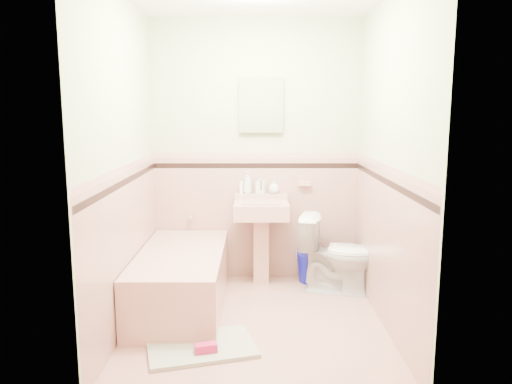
{
  "coord_description": "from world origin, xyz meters",
  "views": [
    {
      "loc": [
        -0.01,
        -3.68,
        1.65
      ],
      "look_at": [
        0.0,
        0.25,
        1.0
      ],
      "focal_mm": 34.72,
      "sensor_mm": 36.0,
      "label": 1
    }
  ],
  "objects_px": {
    "sink": "(261,244)",
    "toilet": "(339,254)",
    "soap_bottle_mid": "(261,184)",
    "bathtub": "(182,281)",
    "shoe": "(206,348)",
    "medicine_cabinet": "(261,105)",
    "soap_bottle_left": "(248,183)",
    "soap_bottle_right": "(274,187)",
    "bucket": "(311,267)"
  },
  "relations": [
    {
      "from": "soap_bottle_mid",
      "to": "bucket",
      "type": "relative_size",
      "value": 0.65
    },
    {
      "from": "soap_bottle_mid",
      "to": "bucket",
      "type": "height_order",
      "value": "soap_bottle_mid"
    },
    {
      "from": "soap_bottle_right",
      "to": "bucket",
      "type": "relative_size",
      "value": 0.46
    },
    {
      "from": "sink",
      "to": "medicine_cabinet",
      "type": "xyz_separation_m",
      "value": [
        0.0,
        0.21,
        1.3
      ]
    },
    {
      "from": "toilet",
      "to": "soap_bottle_left",
      "type": "bearing_deg",
      "value": 81.02
    },
    {
      "from": "bathtub",
      "to": "soap_bottle_right",
      "type": "xyz_separation_m",
      "value": [
        0.8,
        0.71,
        0.7
      ]
    },
    {
      "from": "toilet",
      "to": "medicine_cabinet",
      "type": "bearing_deg",
      "value": 75.42
    },
    {
      "from": "soap_bottle_mid",
      "to": "shoe",
      "type": "height_order",
      "value": "soap_bottle_mid"
    },
    {
      "from": "toilet",
      "to": "shoe",
      "type": "xyz_separation_m",
      "value": [
        -1.1,
        -1.23,
        -0.3
      ]
    },
    {
      "from": "bucket",
      "to": "sink",
      "type": "bearing_deg",
      "value": -170.72
    },
    {
      "from": "soap_bottle_mid",
      "to": "bucket",
      "type": "bearing_deg",
      "value": -11.64
    },
    {
      "from": "soap_bottle_left",
      "to": "shoe",
      "type": "bearing_deg",
      "value": -99.36
    },
    {
      "from": "medicine_cabinet",
      "to": "soap_bottle_left",
      "type": "relative_size",
      "value": 2.38
    },
    {
      "from": "bucket",
      "to": "shoe",
      "type": "distance_m",
      "value": 1.73
    },
    {
      "from": "bathtub",
      "to": "shoe",
      "type": "bearing_deg",
      "value": -71.77
    },
    {
      "from": "bucket",
      "to": "soap_bottle_right",
      "type": "bearing_deg",
      "value": 164.46
    },
    {
      "from": "sink",
      "to": "soap_bottle_right",
      "type": "xyz_separation_m",
      "value": [
        0.12,
        0.18,
        0.52
      ]
    },
    {
      "from": "soap_bottle_left",
      "to": "medicine_cabinet",
      "type": "bearing_deg",
      "value": 13.01
    },
    {
      "from": "medicine_cabinet",
      "to": "toilet",
      "type": "bearing_deg",
      "value": -28.69
    },
    {
      "from": "sink",
      "to": "soap_bottle_left",
      "type": "distance_m",
      "value": 0.6
    },
    {
      "from": "sink",
      "to": "soap_bottle_mid",
      "type": "height_order",
      "value": "soap_bottle_mid"
    },
    {
      "from": "bathtub",
      "to": "shoe",
      "type": "relative_size",
      "value": 10.06
    },
    {
      "from": "medicine_cabinet",
      "to": "bucket",
      "type": "relative_size",
      "value": 1.79
    },
    {
      "from": "bathtub",
      "to": "medicine_cabinet",
      "type": "height_order",
      "value": "medicine_cabinet"
    },
    {
      "from": "sink",
      "to": "bucket",
      "type": "relative_size",
      "value": 2.84
    },
    {
      "from": "toilet",
      "to": "bathtub",
      "type": "bearing_deg",
      "value": 118.42
    },
    {
      "from": "bathtub",
      "to": "toilet",
      "type": "bearing_deg",
      "value": 14.3
    },
    {
      "from": "sink",
      "to": "bucket",
      "type": "height_order",
      "value": "sink"
    },
    {
      "from": "soap_bottle_mid",
      "to": "soap_bottle_right",
      "type": "distance_m",
      "value": 0.13
    },
    {
      "from": "sink",
      "to": "shoe",
      "type": "xyz_separation_m",
      "value": [
        -0.39,
        -1.41,
        -0.34
      ]
    },
    {
      "from": "bathtub",
      "to": "soap_bottle_left",
      "type": "relative_size",
      "value": 7.06
    },
    {
      "from": "soap_bottle_mid",
      "to": "shoe",
      "type": "distance_m",
      "value": 1.86
    },
    {
      "from": "medicine_cabinet",
      "to": "bucket",
      "type": "xyz_separation_m",
      "value": [
        0.49,
        -0.13,
        -1.56
      ]
    },
    {
      "from": "bathtub",
      "to": "bucket",
      "type": "distance_m",
      "value": 1.32
    },
    {
      "from": "soap_bottle_left",
      "to": "toilet",
      "type": "height_order",
      "value": "soap_bottle_left"
    },
    {
      "from": "medicine_cabinet",
      "to": "soap_bottle_left",
      "type": "height_order",
      "value": "medicine_cabinet"
    },
    {
      "from": "soap_bottle_mid",
      "to": "shoe",
      "type": "xyz_separation_m",
      "value": [
        -0.39,
        -1.59,
        -0.89
      ]
    },
    {
      "from": "sink",
      "to": "toilet",
      "type": "relative_size",
      "value": 1.13
    },
    {
      "from": "soap_bottle_mid",
      "to": "bathtub",
      "type": "bearing_deg",
      "value": -133.68
    },
    {
      "from": "soap_bottle_left",
      "to": "soap_bottle_right",
      "type": "relative_size",
      "value": 1.64
    },
    {
      "from": "medicine_cabinet",
      "to": "soap_bottle_left",
      "type": "bearing_deg",
      "value": -166.99
    },
    {
      "from": "soap_bottle_left",
      "to": "soap_bottle_mid",
      "type": "height_order",
      "value": "soap_bottle_left"
    },
    {
      "from": "soap_bottle_left",
      "to": "bucket",
      "type": "bearing_deg",
      "value": -9.27
    },
    {
      "from": "soap_bottle_mid",
      "to": "sink",
      "type": "bearing_deg",
      "value": -89.34
    },
    {
      "from": "soap_bottle_left",
      "to": "toilet",
      "type": "distance_m",
      "value": 1.09
    },
    {
      "from": "sink",
      "to": "toilet",
      "type": "height_order",
      "value": "sink"
    },
    {
      "from": "sink",
      "to": "soap_bottle_mid",
      "type": "bearing_deg",
      "value": 90.66
    },
    {
      "from": "medicine_cabinet",
      "to": "toilet",
      "type": "height_order",
      "value": "medicine_cabinet"
    },
    {
      "from": "bathtub",
      "to": "medicine_cabinet",
      "type": "distance_m",
      "value": 1.78
    },
    {
      "from": "soap_bottle_left",
      "to": "sink",
      "type": "bearing_deg",
      "value": -54.19
    }
  ]
}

